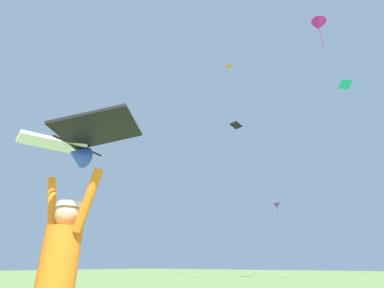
# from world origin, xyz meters

# --- Properties ---
(kite_flyer_person) EXTENTS (0.81, 0.38, 1.92)m
(kite_flyer_person) POSITION_xyz_m (-0.21, 0.05, 0.94)
(kite_flyer_person) COLOR #424751
(kite_flyer_person) RESTS_ON ground
(held_stunt_kite) EXTENTS (1.70, 0.99, 0.39)m
(held_stunt_kite) POSITION_xyz_m (-0.20, -0.02, 2.25)
(held_stunt_kite) COLOR black
(distant_kite_orange_overhead_distant) EXTENTS (0.93, 0.88, 0.45)m
(distant_kite_orange_overhead_distant) POSITION_xyz_m (-9.54, 21.29, 21.38)
(distant_kite_orange_overhead_distant) COLOR orange
(distant_kite_teal_mid_right) EXTENTS (0.91, 0.84, 0.49)m
(distant_kite_teal_mid_right) POSITION_xyz_m (1.07, 18.97, 13.12)
(distant_kite_teal_mid_right) COLOR #19B2AD
(distant_kite_black_far_center) EXTENTS (1.05, 1.00, 0.46)m
(distant_kite_black_far_center) POSITION_xyz_m (-6.68, 16.50, 11.16)
(distant_kite_black_far_center) COLOR black
(distant_kite_purple_low_left) EXTENTS (1.21, 1.33, 2.04)m
(distant_kite_purple_low_left) POSITION_xyz_m (-9.35, 30.48, 7.30)
(distant_kite_purple_low_left) COLOR purple
(distant_kite_magenta_high_right) EXTENTS (1.68, 1.67, 2.56)m
(distant_kite_magenta_high_right) POSITION_xyz_m (0.40, 17.71, 18.19)
(distant_kite_magenta_high_right) COLOR #DB2393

